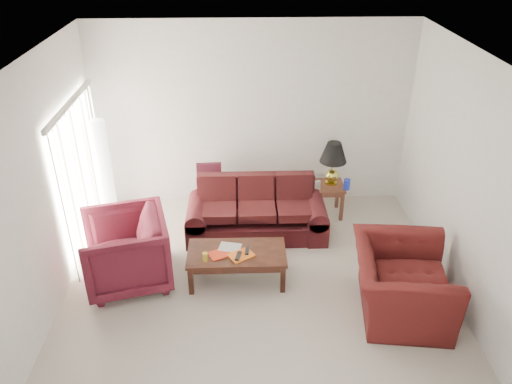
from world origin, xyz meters
TOP-DOWN VIEW (x-y plane):
  - floor at (0.00, 0.00)m, footprint 5.00×5.00m
  - blinds at (-2.42, 1.30)m, footprint 0.10×2.00m
  - sofa at (0.03, 1.40)m, footprint 2.15×1.06m
  - throw_pillow at (-0.70, 2.08)m, footprint 0.40×0.22m
  - end_table at (1.19, 1.95)m, footprint 0.51×0.51m
  - table_lamp at (1.24, 2.00)m, footprint 0.54×0.54m
  - clock at (0.96, 1.80)m, footprint 0.16×0.09m
  - blue_canister at (1.45, 1.81)m, footprint 0.14×0.14m
  - picture_frame at (1.09, 2.16)m, footprint 0.15×0.17m
  - floor_lamp at (-2.31, 2.00)m, footprint 0.34×0.34m
  - armchair_left at (-1.71, 0.35)m, footprint 1.30×1.28m
  - armchair_right at (1.71, -0.33)m, footprint 1.30×1.44m
  - coffee_table at (-0.27, 0.33)m, footprint 1.32×0.70m
  - magazine_red at (-0.49, 0.28)m, footprint 0.34×0.31m
  - magazine_white at (-0.36, 0.41)m, footprint 0.32×0.27m
  - magazine_orange at (-0.21, 0.24)m, footprint 0.38×0.36m
  - remote_a at (-0.25, 0.20)m, footprint 0.09×0.19m
  - remote_b at (-0.13, 0.31)m, footprint 0.06×0.17m
  - yellow_glass at (-0.67, 0.15)m, footprint 0.08×0.08m

SIDE VIEW (x-z plane):
  - floor at x=0.00m, z-range 0.00..0.00m
  - coffee_table at x=-0.27m, z-range 0.00..0.45m
  - end_table at x=1.19m, z-range 0.00..0.54m
  - armchair_right at x=1.71m, z-range 0.00..0.85m
  - sofa at x=0.03m, z-range 0.00..0.86m
  - magazine_red at x=-0.49m, z-range 0.45..0.47m
  - magazine_white at x=-0.36m, z-range 0.45..0.47m
  - magazine_orange at x=-0.21m, z-range 0.45..0.47m
  - remote_b at x=-0.13m, z-range 0.47..0.49m
  - remote_a at x=-0.25m, z-range 0.47..0.49m
  - armchair_left at x=-1.71m, z-range 0.00..0.98m
  - yellow_glass at x=-0.67m, z-range 0.45..0.57m
  - clock at x=0.96m, z-range 0.54..0.68m
  - picture_frame at x=1.09m, z-range 0.59..0.64m
  - blue_canister at x=1.45m, z-range 0.54..0.70m
  - throw_pillow at x=-0.70m, z-range 0.47..0.88m
  - floor_lamp at x=-2.31m, z-range 0.00..1.68m
  - table_lamp at x=1.24m, z-range 0.54..1.24m
  - blinds at x=-2.42m, z-range 0.00..2.16m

